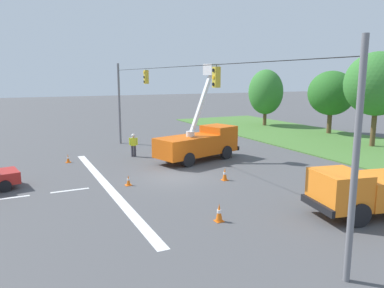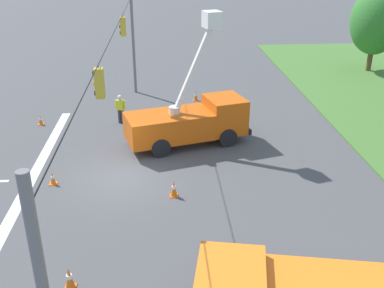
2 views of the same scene
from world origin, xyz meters
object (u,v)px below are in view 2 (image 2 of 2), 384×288
at_px(traffic_cone_foreground_right, 40,120).
at_px(tree_far_west, 376,21).
at_px(traffic_cone_mid_left, 69,278).
at_px(utility_truck_bucket_lift, 191,119).
at_px(traffic_cone_near_bucket, 174,188).
at_px(road_worker, 120,107).
at_px(traffic_cone_mid_right, 196,96).
at_px(traffic_cone_foreground_left, 53,178).

bearing_deg(traffic_cone_foreground_right, tree_far_west, 112.69).
relative_size(traffic_cone_foreground_right, traffic_cone_mid_left, 0.76).
xyz_separation_m(utility_truck_bucket_lift, traffic_cone_near_bucket, (5.51, -1.08, -1.03)).
xyz_separation_m(road_worker, traffic_cone_mid_right, (-3.89, 4.82, -0.65)).
height_order(utility_truck_bucket_lift, road_worker, utility_truck_bucket_lift).
xyz_separation_m(traffic_cone_foreground_left, traffic_cone_near_bucket, (1.42, 5.45, 0.09)).
distance_m(traffic_cone_mid_left, traffic_cone_mid_right, 18.86).
bearing_deg(traffic_cone_near_bucket, traffic_cone_mid_right, 171.45).
bearing_deg(road_worker, traffic_cone_mid_left, -2.22).
xyz_separation_m(traffic_cone_foreground_left, traffic_cone_mid_right, (-11.23, 7.35, 0.07)).
distance_m(traffic_cone_foreground_left, traffic_cone_near_bucket, 5.63).
bearing_deg(traffic_cone_mid_left, tree_far_west, 140.26).
bearing_deg(traffic_cone_mid_right, traffic_cone_near_bucket, -8.55).
bearing_deg(utility_truck_bucket_lift, tree_far_west, 130.68).
distance_m(traffic_cone_foreground_left, traffic_cone_foreground_right, 7.76).
xyz_separation_m(tree_far_west, traffic_cone_mid_left, (24.60, -20.45, -3.78)).
xyz_separation_m(traffic_cone_mid_left, traffic_cone_near_bucket, (-5.42, 3.47, -0.02)).
height_order(utility_truck_bucket_lift, traffic_cone_near_bucket, utility_truck_bucket_lift).
height_order(road_worker, traffic_cone_near_bucket, road_worker).
height_order(road_worker, traffic_cone_mid_right, road_worker).
height_order(traffic_cone_mid_left, traffic_cone_near_bucket, traffic_cone_mid_left).
relative_size(traffic_cone_foreground_left, traffic_cone_near_bucket, 0.80).
xyz_separation_m(traffic_cone_foreground_right, traffic_cone_mid_right, (-3.82, 9.64, 0.07)).
bearing_deg(traffic_cone_foreground_left, traffic_cone_near_bucket, 75.36).
height_order(tree_far_west, traffic_cone_foreground_right, tree_far_west).
height_order(road_worker, traffic_cone_foreground_right, road_worker).
height_order(traffic_cone_mid_left, traffic_cone_mid_right, traffic_cone_mid_left).
distance_m(traffic_cone_mid_right, traffic_cone_near_bucket, 12.80).
distance_m(traffic_cone_foreground_left, traffic_cone_mid_left, 7.13).
bearing_deg(traffic_cone_mid_left, traffic_cone_near_bucket, 147.40).
relative_size(road_worker, traffic_cone_foreground_right, 2.94).
height_order(tree_far_west, traffic_cone_mid_right, tree_far_west).
xyz_separation_m(tree_far_west, traffic_cone_near_bucket, (19.17, -16.98, -3.80)).
relative_size(utility_truck_bucket_lift, traffic_cone_foreground_right, 11.54).
xyz_separation_m(utility_truck_bucket_lift, traffic_cone_foreground_right, (-3.33, -8.82, -1.12)).
xyz_separation_m(road_worker, traffic_cone_near_bucket, (8.77, 2.92, -0.63)).
bearing_deg(traffic_cone_mid_left, road_worker, 177.78).
bearing_deg(traffic_cone_mid_left, traffic_cone_mid_right, 163.45).
relative_size(tree_far_west, traffic_cone_mid_right, 9.61).
bearing_deg(traffic_cone_mid_left, traffic_cone_foreground_right, -163.33).
height_order(road_worker, traffic_cone_foreground_left, road_worker).
xyz_separation_m(utility_truck_bucket_lift, traffic_cone_mid_left, (10.93, -4.55, -1.01)).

